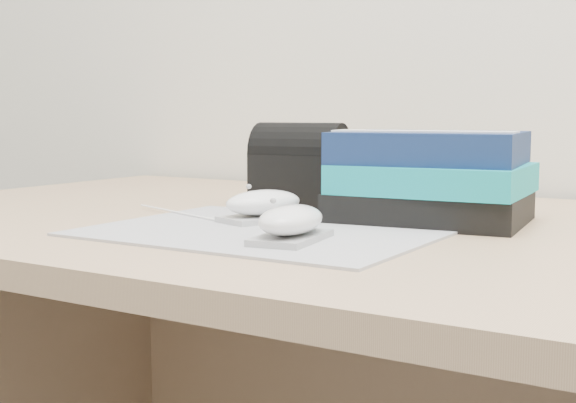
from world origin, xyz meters
The scene contains 7 objects.
desk centered at (0.00, 1.64, 0.50)m, with size 1.60×0.80×0.73m.
mousepad centered at (-0.14, 1.45, 0.73)m, with size 0.38×0.30×0.00m, color gray.
mouse_rear centered at (-0.18, 1.51, 0.75)m, with size 0.09×0.12×0.04m.
mouse_front centered at (-0.07, 1.39, 0.75)m, with size 0.07×0.11×0.04m.
usb_cable centered at (-0.32, 1.51, 0.73)m, with size 0.00×0.00×0.20m, color white.
book_stack centered at (-0.01, 1.63, 0.79)m, with size 0.25×0.21×0.11m.
pouch centered at (-0.24, 1.70, 0.79)m, with size 0.14×0.11×0.12m.
Camera 1 is at (0.36, 0.70, 0.87)m, focal length 50.00 mm.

